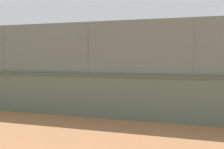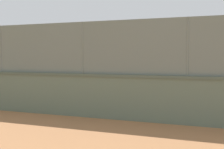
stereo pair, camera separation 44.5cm
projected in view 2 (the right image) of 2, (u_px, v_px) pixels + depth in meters
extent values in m
plane|color=#A36B42|center=(136.00, 88.00, 19.89)|extent=(260.00, 260.00, 0.00)
cube|color=slate|center=(40.00, 94.00, 10.99)|extent=(23.07, 0.89, 1.26)
cube|color=#4D594D|center=(40.00, 74.00, 10.95)|extent=(23.07, 0.95, 0.08)
cube|color=slate|center=(40.00, 48.00, 10.91)|extent=(22.60, 0.64, 1.60)
cylinder|color=slate|center=(188.00, 46.00, 8.99)|extent=(0.07, 0.07, 1.60)
cylinder|color=slate|center=(83.00, 48.00, 10.27)|extent=(0.07, 0.07, 1.60)
cylinder|color=slate|center=(1.00, 49.00, 11.55)|extent=(0.07, 0.07, 1.60)
cylinder|color=navy|center=(58.00, 80.00, 21.09)|extent=(0.18, 0.18, 0.74)
cylinder|color=navy|center=(61.00, 80.00, 21.04)|extent=(0.18, 0.18, 0.74)
cylinder|color=#D14C42|center=(59.00, 70.00, 21.03)|extent=(0.40, 0.40, 0.55)
cylinder|color=tan|center=(55.00, 68.00, 21.04)|extent=(0.20, 0.53, 0.16)
cylinder|color=tan|center=(61.00, 69.00, 20.67)|extent=(0.20, 0.53, 0.16)
sphere|color=tan|center=(59.00, 64.00, 21.01)|extent=(0.21, 0.21, 0.21)
cylinder|color=black|center=(59.00, 63.00, 21.01)|extent=(0.26, 0.26, 0.05)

